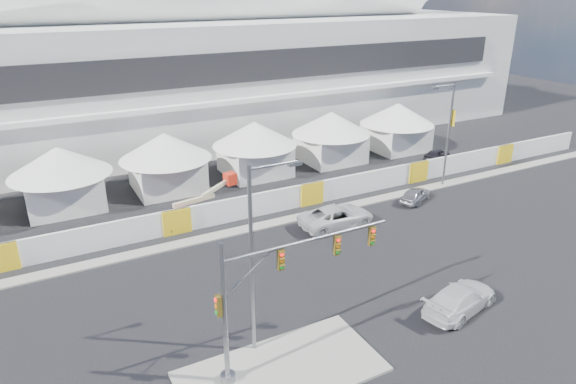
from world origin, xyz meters
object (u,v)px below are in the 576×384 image
pickup_curb (336,217)px  lot_car_b (437,154)px  traffic_mast (262,298)px  streetlight_median (256,248)px  pickup_near (460,298)px  boom_lift (190,214)px  streetlight_curb (447,128)px  sedan_silver (415,194)px

pickup_curb → lot_car_b: size_ratio=1.67×
pickup_curb → lot_car_b: 20.87m
traffic_mast → streetlight_median: 2.42m
pickup_near → boom_lift: size_ratio=0.80×
pickup_near → boom_lift: bearing=15.4°
pickup_near → boom_lift: (-10.30, 18.75, 0.13)m
streetlight_median → streetlight_curb: (25.41, 13.30, -0.29)m
sedan_silver → pickup_near: 16.47m
pickup_curb → lot_car_b: (18.89, 8.87, -0.23)m
streetlight_median → boom_lift: bearing=84.5°
boom_lift → lot_car_b: bearing=-4.4°
pickup_curb → streetlight_curb: (13.72, 2.79, 4.84)m
streetlight_median → sedan_silver: bearing=29.1°
pickup_near → lot_car_b: 28.74m
streetlight_curb → boom_lift: size_ratio=1.42×
lot_car_b → streetlight_median: (-30.58, -19.38, 5.36)m
lot_car_b → streetlight_curb: size_ratio=0.38×
traffic_mast → streetlight_curb: (25.90, 14.91, 1.45)m
streetlight_curb → boom_lift: 24.49m
lot_car_b → sedan_silver: bearing=111.8°
lot_car_b → traffic_mast: size_ratio=0.40×
pickup_curb → boom_lift: size_ratio=0.89×
lot_car_b → traffic_mast: bearing=107.4°
pickup_near → lot_car_b: pickup_near is taller
sedan_silver → boom_lift: 19.67m
pickup_curb → streetlight_median: streetlight_median is taller
sedan_silver → pickup_curb: bearing=71.8°
pickup_near → sedan_silver: bearing=-45.6°
sedan_silver → boom_lift: boom_lift is taller
streetlight_curb → pickup_near: bearing=-130.7°
lot_car_b → streetlight_curb: streetlight_curb is taller
streetlight_median → boom_lift: streetlight_median is taller
sedan_silver → pickup_curb: 9.01m
sedan_silver → boom_lift: (-19.07, 4.81, 0.27)m
sedan_silver → streetlight_median: (-20.65, -11.49, 5.33)m
streetlight_curb → lot_car_b: bearing=49.6°
pickup_curb → pickup_near: 12.96m
pickup_curb → streetlight_median: 16.54m
lot_car_b → boom_lift: bearing=79.4°
lot_car_b → pickup_near: bearing=122.7°
streetlight_curb → traffic_mast: bearing=-150.1°
traffic_mast → streetlight_median: size_ratio=0.90×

